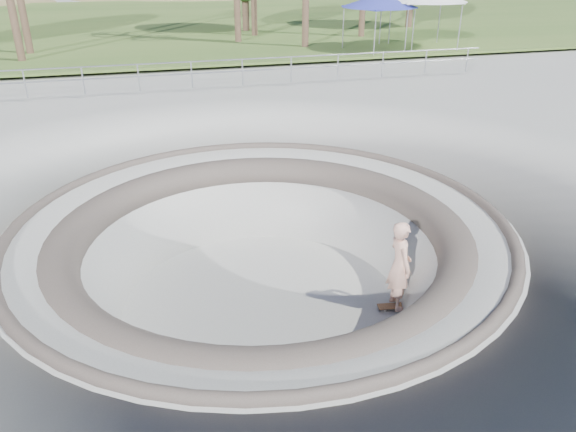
% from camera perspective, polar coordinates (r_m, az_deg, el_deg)
% --- Properties ---
extents(ground, '(180.00, 180.00, 0.00)m').
position_cam_1_polar(ground, '(11.57, -2.79, -0.75)').
color(ground, '#A0A09B').
rests_on(ground, ground).
extents(skate_bowl, '(14.00, 14.00, 4.10)m').
position_cam_1_polar(skate_bowl, '(12.49, -2.61, -8.29)').
color(skate_bowl, '#A0A09B').
rests_on(skate_bowl, ground).
extents(grass_strip, '(180.00, 36.00, 0.12)m').
position_cam_1_polar(grass_strip, '(44.46, -13.09, 18.69)').
color(grass_strip, '#3B5723').
rests_on(grass_strip, ground).
extents(distant_hills, '(103.20, 45.00, 28.60)m').
position_cam_1_polar(distant_hills, '(68.65, -10.43, 15.06)').
color(distant_hills, olive).
rests_on(distant_hills, ground).
extents(safety_railing, '(25.00, 0.06, 1.03)m').
position_cam_1_polar(safety_railing, '(22.68, -9.76, 13.99)').
color(safety_railing, '#97999F').
rests_on(safety_railing, ground).
extents(skateboard, '(0.80, 0.33, 0.08)m').
position_cam_1_polar(skateboard, '(12.45, 10.88, -8.96)').
color(skateboard, brown).
rests_on(skateboard, ground).
extents(skater, '(0.49, 0.74, 1.99)m').
position_cam_1_polar(skater, '(11.91, 11.28, -4.95)').
color(skater, '#E4AB94').
rests_on(skater, skateboard).
extents(canopy_blue, '(5.18, 5.18, 2.74)m').
position_cam_1_polar(canopy_blue, '(30.89, 9.29, 20.78)').
color(canopy_blue, '#97999F').
rests_on(canopy_blue, ground).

